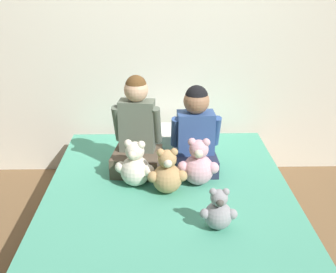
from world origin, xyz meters
name	(u,v)px	position (x,y,z in m)	size (l,w,h in m)	color
ground_plane	(169,239)	(0.00, 0.00, 0.00)	(14.00, 14.00, 0.00)	brown
wall_behind_bed	(166,29)	(0.00, 1.10, 1.25)	(8.00, 0.06, 2.50)	silver
bed	(169,215)	(0.00, 0.00, 0.19)	(1.60, 1.95, 0.38)	brown
child_on_left	(137,133)	(-0.21, 0.30, 0.66)	(0.36, 0.35, 0.68)	brown
child_on_right	(196,133)	(0.19, 0.31, 0.66)	(0.35, 0.32, 0.61)	#282D47
teddy_bear_held_by_left_child	(135,166)	(-0.22, 0.08, 0.52)	(0.26, 0.20, 0.32)	silver
teddy_bear_held_by_right_child	(198,165)	(0.20, 0.08, 0.52)	(0.27, 0.20, 0.32)	#DBA3B2
teddy_bear_between_children	(167,174)	(-0.01, -0.02, 0.51)	(0.25, 0.19, 0.30)	tan
teddy_bear_at_foot_of_bed	(218,212)	(0.26, -0.43, 0.49)	(0.21, 0.16, 0.25)	#939399
pillow_at_headboard	(166,136)	(0.00, 0.78, 0.44)	(0.48, 0.32, 0.11)	white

